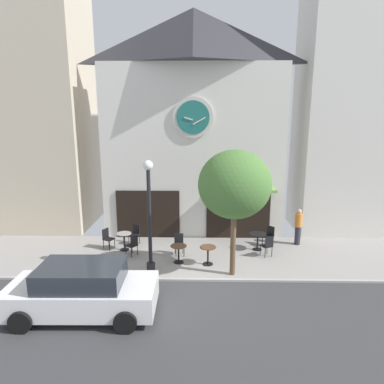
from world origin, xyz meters
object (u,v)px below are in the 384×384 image
(cafe_chair_near_lamp, at_px, (107,237))
(cafe_table_near_door, at_px, (208,253))
(cafe_chair_by_entrance, at_px, (179,243))
(cafe_chair_corner, at_px, (135,233))
(parked_car_white, at_px, (82,290))
(pedestrian_orange, at_px, (298,226))
(cafe_table_leftmost, at_px, (179,251))
(cafe_chair_under_awning, at_px, (268,245))
(street_lamp, at_px, (149,217))
(cafe_table_center_left, at_px, (124,239))
(street_tree, at_px, (235,185))
(cafe_chair_facing_wall, at_px, (133,244))
(cafe_table_center, at_px, (258,238))
(cafe_chair_right_end, at_px, (269,234))

(cafe_chair_near_lamp, bearing_deg, cafe_table_near_door, -19.81)
(cafe_chair_by_entrance, relative_size, cafe_chair_corner, 1.00)
(cafe_chair_by_entrance, distance_m, parked_car_white, 5.18)
(cafe_table_near_door, xyz_separation_m, pedestrian_orange, (4.15, 2.26, 0.36))
(cafe_table_leftmost, relative_size, cafe_chair_under_awning, 0.80)
(cafe_table_leftmost, relative_size, cafe_chair_corner, 0.80)
(cafe_table_leftmost, height_order, cafe_chair_corner, cafe_chair_corner)
(cafe_chair_under_awning, distance_m, cafe_chair_corner, 5.94)
(cafe_chair_by_entrance, bearing_deg, street_lamp, -120.50)
(cafe_table_center_left, xyz_separation_m, cafe_chair_by_entrance, (2.43, -0.44, 0.01))
(cafe_table_center_left, distance_m, cafe_chair_under_awning, 6.15)
(cafe_chair_by_entrance, distance_m, cafe_chair_under_awning, 3.69)
(cafe_table_near_door, bearing_deg, cafe_table_center_left, 158.68)
(cafe_table_center_left, height_order, cafe_chair_corner, cafe_chair_corner)
(cafe_chair_near_lamp, bearing_deg, pedestrian_orange, 4.50)
(street_lamp, relative_size, street_tree, 0.91)
(cafe_table_near_door, height_order, cafe_chair_by_entrance, cafe_chair_by_entrance)
(street_tree, height_order, cafe_chair_facing_wall, street_tree)
(cafe_chair_corner, relative_size, parked_car_white, 0.21)
(cafe_table_near_door, height_order, cafe_chair_corner, cafe_chair_corner)
(street_tree, xyz_separation_m, cafe_chair_facing_wall, (-4.01, 1.60, -2.86))
(street_tree, height_order, cafe_table_center_left, street_tree)
(cafe_chair_under_awning, distance_m, parked_car_white, 7.63)
(parked_car_white, bearing_deg, cafe_table_near_door, 42.95)
(street_lamp, relative_size, cafe_table_center_left, 5.47)
(cafe_table_center, distance_m, pedestrian_orange, 2.08)
(cafe_chair_right_end, relative_size, cafe_chair_corner, 1.00)
(cafe_chair_near_lamp, distance_m, pedestrian_orange, 8.59)
(cafe_table_center, distance_m, cafe_chair_under_awning, 0.79)
(cafe_table_leftmost, bearing_deg, cafe_table_center, 22.51)
(pedestrian_orange, bearing_deg, cafe_table_leftmost, -158.43)
(cafe_table_leftmost, bearing_deg, cafe_chair_right_end, 25.63)
(cafe_chair_right_end, bearing_deg, cafe_chair_under_awning, -104.26)
(cafe_table_center_left, bearing_deg, cafe_chair_under_awning, -5.55)
(street_lamp, relative_size, cafe_chair_under_awning, 4.71)
(cafe_table_center, bearing_deg, cafe_table_near_door, -144.89)
(cafe_table_center_left, distance_m, parked_car_white, 4.94)
(cafe_chair_corner, distance_m, pedestrian_orange, 7.44)
(cafe_table_leftmost, bearing_deg, cafe_chair_under_awning, 10.23)
(cafe_chair_under_awning, xyz_separation_m, cafe_chair_corner, (-5.78, 1.37, 0.00))
(cafe_chair_corner, bearing_deg, cafe_chair_by_entrance, -30.27)
(cafe_chair_corner, distance_m, cafe_chair_near_lamp, 1.27)
(parked_car_white, bearing_deg, cafe_chair_under_awning, 34.62)
(cafe_table_center_left, bearing_deg, cafe_chair_by_entrance, -10.36)
(cafe_table_near_door, xyz_separation_m, cafe_chair_by_entrance, (-1.19, 0.97, 0.03))
(cafe_table_center_left, height_order, cafe_chair_right_end, cafe_chair_right_end)
(cafe_chair_under_awning, bearing_deg, cafe_chair_right_end, 75.74)
(street_lamp, distance_m, pedestrian_orange, 7.09)
(cafe_table_leftmost, relative_size, cafe_chair_near_lamp, 0.80)
(cafe_table_center, height_order, cafe_chair_facing_wall, cafe_chair_facing_wall)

